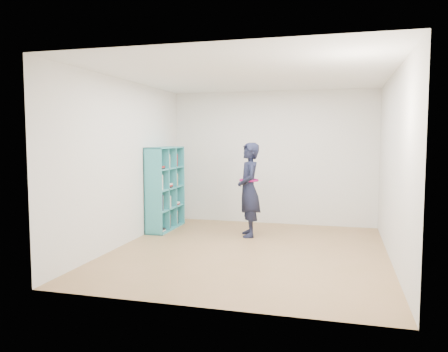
# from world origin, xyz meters

# --- Properties ---
(floor) EXTENTS (4.50, 4.50, 0.00)m
(floor) POSITION_xyz_m (0.00, 0.00, 0.00)
(floor) COLOR olive
(floor) RESTS_ON ground
(ceiling) EXTENTS (4.50, 4.50, 0.00)m
(ceiling) POSITION_xyz_m (0.00, 0.00, 2.60)
(ceiling) COLOR white
(ceiling) RESTS_ON wall_back
(wall_left) EXTENTS (0.02, 4.50, 2.60)m
(wall_left) POSITION_xyz_m (-2.00, 0.00, 1.30)
(wall_left) COLOR silver
(wall_left) RESTS_ON floor
(wall_right) EXTENTS (0.02, 4.50, 2.60)m
(wall_right) POSITION_xyz_m (2.00, 0.00, 1.30)
(wall_right) COLOR silver
(wall_right) RESTS_ON floor
(wall_back) EXTENTS (4.00, 0.02, 2.60)m
(wall_back) POSITION_xyz_m (0.00, 2.25, 1.30)
(wall_back) COLOR silver
(wall_back) RESTS_ON floor
(wall_front) EXTENTS (4.00, 0.02, 2.60)m
(wall_front) POSITION_xyz_m (0.00, -2.25, 1.30)
(wall_front) COLOR silver
(wall_front) RESTS_ON floor
(bookshelf) EXTENTS (0.33, 1.14, 1.53)m
(bookshelf) POSITION_xyz_m (-1.85, 1.18, 0.75)
(bookshelf) COLOR teal
(bookshelf) RESTS_ON floor
(person) EXTENTS (0.56, 0.68, 1.61)m
(person) POSITION_xyz_m (-0.21, 1.00, 0.81)
(person) COLOR black
(person) RESTS_ON floor
(smartphone) EXTENTS (0.05, 0.09, 0.14)m
(smartphone) POSITION_xyz_m (-0.36, 1.05, 0.91)
(smartphone) COLOR silver
(smartphone) RESTS_ON person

